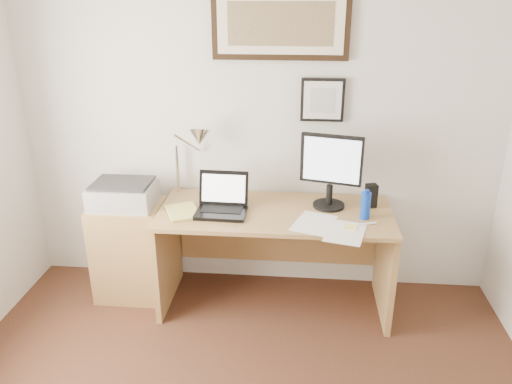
# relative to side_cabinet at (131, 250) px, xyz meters

# --- Properties ---
(wall_back) EXTENTS (3.50, 0.02, 2.50)m
(wall_back) POSITION_rel_side_cabinet_xyz_m (0.92, 0.32, 0.89)
(wall_back) COLOR silver
(wall_back) RESTS_ON ground
(side_cabinet) EXTENTS (0.50, 0.40, 0.73)m
(side_cabinet) POSITION_rel_side_cabinet_xyz_m (0.00, 0.00, 0.00)
(side_cabinet) COLOR olive
(side_cabinet) RESTS_ON floor
(water_bottle) EXTENTS (0.06, 0.06, 0.18)m
(water_bottle) POSITION_rel_side_cabinet_xyz_m (1.67, -0.12, 0.48)
(water_bottle) COLOR #0D38B2
(water_bottle) RESTS_ON desk
(bottle_cap) EXTENTS (0.03, 0.03, 0.02)m
(bottle_cap) POSITION_rel_side_cabinet_xyz_m (1.67, -0.12, 0.58)
(bottle_cap) COLOR #0D38B2
(bottle_cap) RESTS_ON water_bottle
(speaker) EXTENTS (0.09, 0.08, 0.17)m
(speaker) POSITION_rel_side_cabinet_xyz_m (1.73, 0.08, 0.47)
(speaker) COLOR black
(speaker) RESTS_ON desk
(paper_sheet_a) EXTENTS (0.33, 0.39, 0.00)m
(paper_sheet_a) POSITION_rel_side_cabinet_xyz_m (1.33, -0.22, 0.39)
(paper_sheet_a) COLOR white
(paper_sheet_a) RESTS_ON desk
(paper_sheet_b) EXTENTS (0.30, 0.37, 0.00)m
(paper_sheet_b) POSITION_rel_side_cabinet_xyz_m (1.52, -0.34, 0.39)
(paper_sheet_b) COLOR white
(paper_sheet_b) RESTS_ON desk
(sticky_pad) EXTENTS (0.09, 0.09, 0.01)m
(sticky_pad) POSITION_rel_side_cabinet_xyz_m (1.56, -0.28, 0.39)
(sticky_pad) COLOR #FFF178
(sticky_pad) RESTS_ON desk
(marker_pen) EXTENTS (0.14, 0.06, 0.02)m
(marker_pen) POSITION_rel_side_cabinet_xyz_m (1.67, -0.22, 0.39)
(marker_pen) COLOR white
(marker_pen) RESTS_ON desk
(book) EXTENTS (0.30, 0.33, 0.02)m
(book) POSITION_rel_side_cabinet_xyz_m (0.36, -0.19, 0.40)
(book) COLOR #D0CB62
(book) RESTS_ON desk
(desk) EXTENTS (1.60, 0.70, 0.75)m
(desk) POSITION_rel_side_cabinet_xyz_m (1.07, 0.04, 0.15)
(desk) COLOR olive
(desk) RESTS_ON floor
(laptop) EXTENTS (0.35, 0.30, 0.26)m
(laptop) POSITION_rel_side_cabinet_xyz_m (0.71, -0.09, 0.44)
(laptop) COLOR black
(laptop) RESTS_ON desk
(lcd_monitor) EXTENTS (0.42, 0.22, 0.52)m
(lcd_monitor) POSITION_rel_side_cabinet_xyz_m (1.44, 0.05, 0.68)
(lcd_monitor) COLOR black
(lcd_monitor) RESTS_ON desk
(printer) EXTENTS (0.44, 0.34, 0.18)m
(printer) POSITION_rel_side_cabinet_xyz_m (-0.01, -0.01, 0.45)
(printer) COLOR #A0A0A3
(printer) RESTS_ON side_cabinet
(desk_lamp) EXTENTS (0.29, 0.27, 0.53)m
(desk_lamp) POSITION_rel_side_cabinet_xyz_m (0.51, 0.13, 0.82)
(desk_lamp) COLOR silver
(desk_lamp) RESTS_ON desk
(picture_large) EXTENTS (0.92, 0.04, 0.47)m
(picture_large) POSITION_rel_side_cabinet_xyz_m (1.07, 0.29, 1.59)
(picture_large) COLOR black
(picture_large) RESTS_ON wall_back
(picture_small) EXTENTS (0.30, 0.03, 0.30)m
(picture_small) POSITION_rel_side_cabinet_xyz_m (1.37, 0.29, 1.09)
(picture_small) COLOR black
(picture_small) RESTS_ON wall_back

